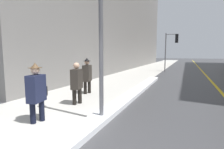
% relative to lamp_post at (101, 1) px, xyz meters
% --- Properties ---
extents(sidewalk_slab, '(4.00, 80.00, 0.01)m').
position_rel_lamp_post_xyz_m(sidewalk_slab, '(-2.20, 13.17, -3.24)').
color(sidewalk_slab, '#B2AFA8').
rests_on(sidewalk_slab, ground).
extents(road_centre_stripe, '(0.16, 80.00, 0.00)m').
position_rel_lamp_post_xyz_m(road_centre_stripe, '(3.80, 13.17, -3.25)').
color(road_centre_stripe, gold).
rests_on(road_centre_stripe, ground).
extents(snow_bank_curb, '(0.58, 11.45, 0.15)m').
position_rel_lamp_post_xyz_m(snow_bank_curb, '(-0.03, 3.18, -3.17)').
color(snow_bank_curb, white).
rests_on(snow_bank_curb, ground).
extents(lamp_post, '(0.28, 0.28, 5.50)m').
position_rel_lamp_post_xyz_m(lamp_post, '(0.00, 0.00, 0.00)').
color(lamp_post, '#515156').
rests_on(lamp_post, ground).
extents(traffic_light_near, '(1.31, 0.32, 4.10)m').
position_rel_lamp_post_xyz_m(traffic_light_near, '(0.68, 15.43, -0.29)').
color(traffic_light_near, '#515156').
rests_on(traffic_light_near, ground).
extents(pedestrian_with_shoulder_bag, '(0.39, 0.74, 1.65)m').
position_rel_lamp_post_xyz_m(pedestrian_with_shoulder_bag, '(-1.55, -0.82, -2.35)').
color(pedestrian_with_shoulder_bag, black).
rests_on(pedestrian_with_shoulder_bag, ground).
extents(pedestrian_in_glasses, '(0.40, 0.56, 1.57)m').
position_rel_lamp_post_xyz_m(pedestrian_in_glasses, '(-1.55, 1.07, -2.38)').
color(pedestrian_in_glasses, black).
rests_on(pedestrian_in_glasses, ground).
extents(pedestrian_in_fedora, '(0.41, 0.57, 1.70)m').
position_rel_lamp_post_xyz_m(pedestrian_in_fedora, '(-2.12, 2.75, -2.32)').
color(pedestrian_in_fedora, black).
rests_on(pedestrian_in_fedora, ground).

